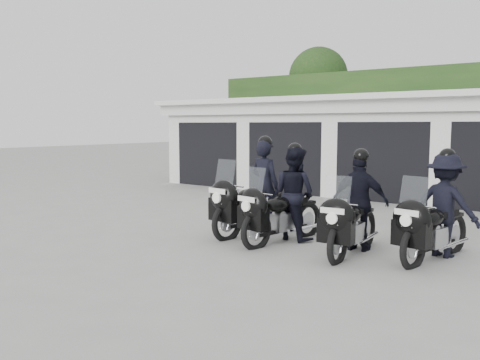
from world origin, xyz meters
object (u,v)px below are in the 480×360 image
Objects in this scene: police_bike_a at (254,194)px; police_bike_d at (440,211)px; police_bike_c at (356,208)px; police_bike_b at (288,199)px.

police_bike_a reaches higher than police_bike_d.
police_bike_d is (1.22, 0.45, 0.01)m from police_bike_c.
police_bike_b is at bearing 174.43° from police_bike_c.
police_bike_b is at bearing -160.06° from police_bike_d.
police_bike_b is 1.03× the size of police_bike_d.
police_bike_c is (1.35, -0.04, -0.02)m from police_bike_b.
police_bike_d is (3.42, 0.25, -0.01)m from police_bike_a.
police_bike_a is 3.43m from police_bike_d.
police_bike_c is 1.00× the size of police_bike_d.
police_bike_b is 1.35m from police_bike_c.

